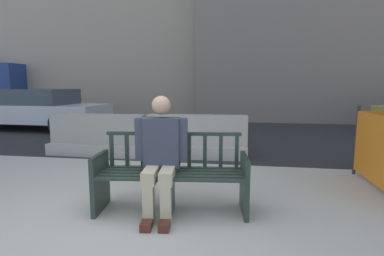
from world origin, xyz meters
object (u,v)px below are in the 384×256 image
Objects in this scene: street_bench at (172,177)px; jersey_barrier_left at (98,138)px; seated_person at (161,153)px; car_sedan_mid at (37,109)px; jersey_barrier_centre at (197,140)px.

street_bench is 0.86× the size of jersey_barrier_left.
seated_person reaches higher than car_sedan_mid.
jersey_barrier_left is at bearing -40.09° from car_sedan_mid.
street_bench is at bearing -44.17° from car_sedan_mid.
jersey_barrier_centre is at bearing -27.13° from car_sedan_mid.
jersey_barrier_left is at bearing -176.51° from jersey_barrier_centre.
seated_person is 0.65× the size of jersey_barrier_left.
street_bench is at bearing -49.91° from jersey_barrier_left.
seated_person reaches higher than street_bench.
car_sedan_mid reaches higher than jersey_barrier_centre.
seated_person is 3.33m from jersey_barrier_left.
seated_person is 0.29× the size of car_sedan_mid.
street_bench is at bearing -88.21° from jersey_barrier_centre.
car_sedan_mid is (-5.64, 2.89, 0.31)m from jersey_barrier_centre.
jersey_barrier_left is (-2.04, 2.61, -0.35)m from seated_person.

